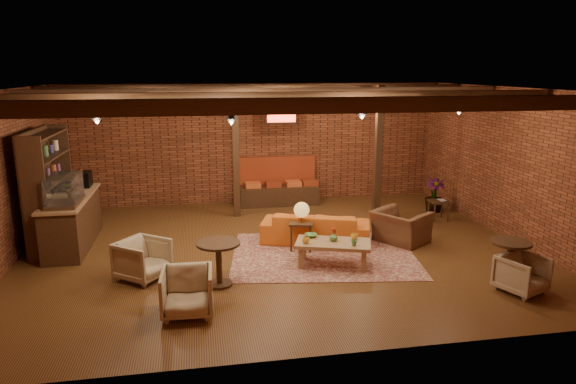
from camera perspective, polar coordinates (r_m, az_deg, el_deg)
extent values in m
plane|color=#3C1C0F|center=(10.46, -1.18, -6.42)|extent=(10.00, 10.00, 0.00)
cube|color=black|center=(9.83, -1.28, 11.38)|extent=(10.00, 8.00, 0.02)
cube|color=brown|center=(13.93, -3.80, 5.39)|extent=(10.00, 0.02, 3.20)
cube|color=brown|center=(6.23, 4.53, -4.96)|extent=(10.00, 0.02, 3.20)
cube|color=brown|center=(10.50, -29.29, 0.97)|extent=(0.02, 8.00, 3.20)
cube|color=brown|center=(11.86, 23.41, 2.86)|extent=(0.02, 8.00, 3.20)
cylinder|color=black|center=(11.43, -2.53, 9.92)|extent=(9.60, 0.12, 0.12)
cube|color=black|center=(12.50, -5.82, 4.41)|extent=(0.16, 0.16, 3.20)
cube|color=black|center=(12.64, 10.01, 4.37)|extent=(0.16, 0.16, 3.20)
imported|color=#337F33|center=(11.43, -22.44, 0.64)|extent=(0.35, 0.39, 0.30)
cube|color=#FF3819|center=(13.04, -0.76, 8.18)|extent=(0.86, 0.06, 0.30)
cube|color=maroon|center=(10.19, 3.97, -6.96)|extent=(3.90, 3.20, 0.01)
imported|color=#C95D1C|center=(10.82, 3.09, -3.92)|extent=(2.40, 1.54, 0.65)
cube|color=olive|center=(9.53, 5.04, -5.72)|extent=(1.51, 1.07, 0.07)
cube|color=olive|center=(9.43, 1.46, -7.39)|extent=(0.09, 0.09, 0.40)
cube|color=olive|center=(9.37, 8.42, -7.68)|extent=(0.09, 0.09, 0.40)
cube|color=olive|center=(9.88, 1.80, -6.41)|extent=(0.09, 0.09, 0.40)
cube|color=olive|center=(9.82, 8.43, -6.67)|extent=(0.09, 0.09, 0.40)
imported|color=gold|center=(9.38, 1.99, -5.42)|extent=(0.17, 0.17, 0.11)
imported|color=#4F803A|center=(9.33, 7.34, -5.65)|extent=(0.14, 0.14, 0.10)
imported|color=gold|center=(9.69, 7.39, -4.90)|extent=(0.17, 0.17, 0.11)
imported|color=#4F803A|center=(9.75, 2.56, -4.85)|extent=(0.30, 0.30, 0.06)
imported|color=#4F803A|center=(9.55, 5.08, -5.05)|extent=(0.16, 0.16, 0.13)
sphere|color=#B22F13|center=(9.51, 5.09, -4.29)|extent=(0.10, 0.10, 0.10)
cube|color=black|center=(10.32, 1.51, -3.43)|extent=(0.58, 0.58, 0.04)
cylinder|color=black|center=(10.41, 1.50, -4.96)|extent=(0.04, 0.04, 0.54)
cylinder|color=#986532|center=(10.31, 1.51, -3.25)|extent=(0.16, 0.16, 0.02)
cylinder|color=#986532|center=(10.28, 1.51, -2.83)|extent=(0.04, 0.04, 0.22)
sphere|color=gold|center=(10.24, 1.52, -1.99)|extent=(0.31, 0.31, 0.31)
cylinder|color=black|center=(8.65, -7.75, -5.68)|extent=(0.73, 0.73, 0.04)
cylinder|color=black|center=(8.77, -7.67, -7.94)|extent=(0.10, 0.10, 0.71)
cylinder|color=black|center=(8.91, -7.60, -10.07)|extent=(0.44, 0.44, 0.04)
imported|color=beige|center=(9.30, -15.85, -7.03)|extent=(1.01, 1.02, 0.77)
imported|color=beige|center=(7.87, -11.14, -10.62)|extent=(0.77, 0.72, 0.77)
imported|color=brown|center=(11.01, 12.42, -3.22)|extent=(1.15, 1.24, 0.91)
cube|color=black|center=(12.86, 16.42, -1.02)|extent=(0.44, 0.44, 0.04)
cylinder|color=black|center=(12.92, 16.35, -2.04)|extent=(0.04, 0.04, 0.44)
imported|color=black|center=(12.85, 16.43, -0.89)|extent=(0.16, 0.22, 0.02)
cylinder|color=black|center=(9.33, 23.54, -5.16)|extent=(0.67, 0.67, 0.04)
cylinder|color=black|center=(9.45, 23.33, -7.31)|extent=(0.10, 0.10, 0.73)
cylinder|color=black|center=(9.58, 23.12, -9.36)|extent=(0.40, 0.40, 0.04)
imported|color=beige|center=(9.28, 24.57, -8.11)|extent=(0.86, 0.83, 0.69)
imported|color=#4C7F4C|center=(13.44, 16.18, 3.17)|extent=(1.71, 1.71, 2.54)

